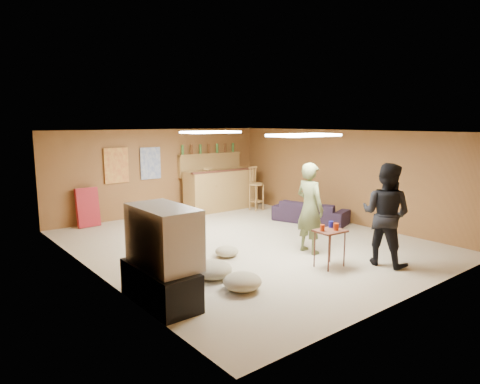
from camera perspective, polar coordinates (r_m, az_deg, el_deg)
ground at (r=8.62m, az=0.84°, el=-6.75°), size 7.00×7.00×0.00m
ceiling at (r=8.28m, az=0.87°, el=8.04°), size 6.00×7.00×0.02m
wall_back at (r=11.28m, az=-10.54°, el=2.63°), size 6.00×0.02×2.20m
wall_front at (r=6.14m, az=22.13°, el=-3.47°), size 6.00×0.02×2.20m
wall_left at (r=6.90m, az=-18.77°, el=-1.92°), size 0.02×7.00×2.20m
wall_right at (r=10.53m, az=13.57°, el=2.06°), size 0.02×7.00×2.20m
tv_stand at (r=5.91m, az=-10.60°, el=-12.03°), size 0.55×1.30×0.50m
dvd_box at (r=6.05m, az=-8.69°, el=-12.50°), size 0.35×0.50×0.08m
tv_body at (r=5.74m, az=-10.17°, el=-5.84°), size 0.60×1.10×0.80m
tv_screen at (r=5.89m, az=-7.51°, el=-5.38°), size 0.02×0.95×0.65m
bar_counter at (r=11.68m, az=-2.68°, el=0.28°), size 2.00×0.60×1.10m
bar_lip at (r=11.40m, az=-1.96°, el=2.86°), size 2.10×0.12×0.05m
bar_shelf at (r=11.93m, az=-3.99°, el=5.06°), size 2.00×0.18×0.05m
bar_backing at (r=11.97m, az=-4.02°, el=3.63°), size 2.00×0.14×0.60m
poster_left at (r=10.70m, az=-16.15°, el=3.42°), size 0.60×0.03×0.85m
poster_right at (r=11.08m, az=-11.85°, el=3.77°), size 0.55×0.03×0.80m
folding_chair_stack at (r=10.41m, az=-19.65°, el=-1.94°), size 0.50×0.26×0.91m
ceiling_panel_front at (r=7.19m, az=8.57°, el=7.50°), size 1.20×0.60×0.04m
ceiling_panel_back at (r=9.24m, az=-3.91°, el=7.97°), size 1.20×0.60×0.04m
person_olive at (r=7.91m, az=9.29°, el=-2.12°), size 0.42×0.62×1.67m
person_black at (r=7.55m, az=18.86°, el=-2.83°), size 0.79×0.94×1.73m
sofa at (r=10.40m, az=9.37°, el=-2.61°), size 1.23×1.88×0.51m
tray_table at (r=7.30m, az=11.84°, el=-7.37°), size 0.51×0.42×0.63m
cup_red_near at (r=7.12m, az=10.93°, el=-4.71°), size 0.09×0.09×0.11m
cup_red_far at (r=7.22m, az=12.69°, el=-4.54°), size 0.11×0.11×0.12m
cup_blue at (r=7.38m, az=12.04°, el=-4.24°), size 0.09×0.09×0.11m
bar_stool_left at (r=11.33m, az=-3.89°, el=0.45°), size 0.44×0.44×1.28m
bar_stool_right at (r=11.61m, az=2.20°, el=0.52°), size 0.50×0.50×1.22m
cushion_near_tv at (r=6.71m, az=-3.68°, el=-10.28°), size 0.80×0.80×0.27m
cushion_mid at (r=7.74m, az=-1.78°, el=-7.91°), size 0.54×0.54×0.19m
cushion_far at (r=6.26m, az=0.32°, el=-11.86°), size 0.68×0.68×0.25m
bottle_row at (r=11.87m, az=-4.18°, el=5.79°), size 1.76×0.08×0.26m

